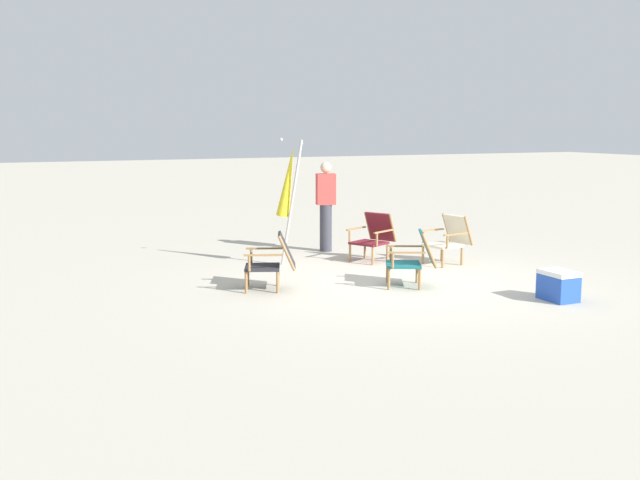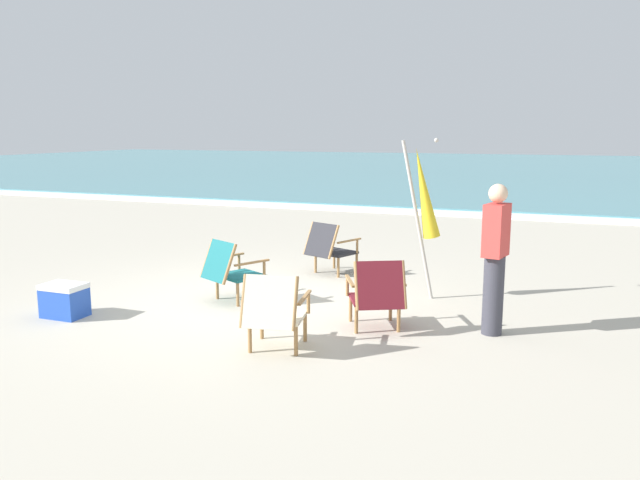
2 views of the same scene
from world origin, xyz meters
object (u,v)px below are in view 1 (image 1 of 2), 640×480
Objects in this scene: beach_chair_back_left at (273,260)px; cooler_box at (558,285)px; beach_chair_back_right at (374,235)px; beach_chair_front_left at (449,238)px; umbrella_furled_yellow at (288,183)px; beach_chair_front_right at (414,257)px; person_near_chairs at (326,206)px.

cooler_box is at bearing -124.25° from beach_chair_back_left.
beach_chair_back_right is at bearing -59.02° from beach_chair_back_left.
umbrella_furled_yellow is (0.94, 2.50, 0.94)m from beach_chair_front_left.
umbrella_furled_yellow is 4.27× the size of cooler_box.
beach_chair_front_right is 3.29m from person_near_chairs.
umbrella_furled_yellow is 4.57m from cooler_box.
beach_chair_front_left is 0.93× the size of beach_chair_back_right.
beach_chair_back_left is (-0.66, 3.38, -0.00)m from beach_chair_front_left.
beach_chair_back_left is 0.54× the size of person_near_chairs.
beach_chair_front_left is 1.26m from beach_chair_back_right.
beach_chair_back_right is 2.77m from beach_chair_back_left.
person_near_chairs is (1.02, -1.14, -0.53)m from umbrella_furled_yellow.
person_near_chairs is at bearing 13.67° from cooler_box.
umbrella_furled_yellow is at bearing 24.52° from beach_chair_front_right.
beach_chair_back_left is 2.05m from umbrella_furled_yellow.
beach_chair_back_left is at bearing 101.04° from beach_chair_front_left.
person_near_chairs is at bearing -48.33° from umbrella_furled_yellow.
beach_chair_back_left is (0.65, 1.90, -0.00)m from beach_chair_front_right.
person_near_chairs is at bearing 34.74° from beach_chair_front_left.
cooler_box is at bearing 176.05° from beach_chair_front_left.
cooler_box is (-3.59, -0.81, -0.23)m from beach_chair_back_right.
beach_chair_front_left is 1.66× the size of cooler_box.
beach_chair_back_left reaches higher than cooler_box.
beach_chair_front_right is 1.01× the size of beach_chair_back_right.
umbrella_furled_yellow reaches higher than beach_chair_back_left.
beach_chair_back_right reaches higher than beach_chair_front_right.
beach_chair_back_left is 0.42× the size of umbrella_furled_yellow.
beach_chair_back_right reaches higher than beach_chair_back_left.
beach_chair_front_left is 0.39× the size of umbrella_furled_yellow.
beach_chair_front_left is at bearing -127.27° from beach_chair_back_right.
cooler_box is at bearing -148.54° from umbrella_furled_yellow.
beach_chair_front_left is 0.93× the size of beach_chair_back_left.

